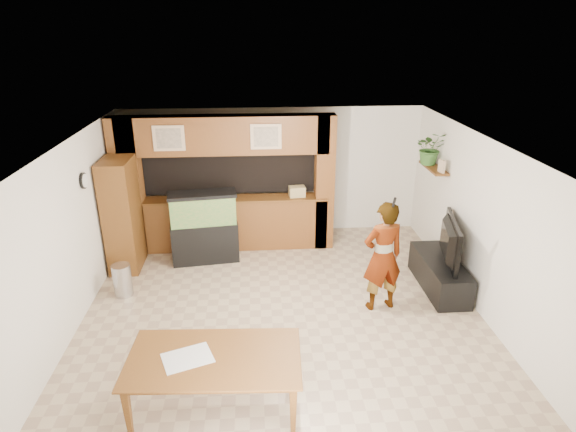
{
  "coord_description": "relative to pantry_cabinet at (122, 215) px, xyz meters",
  "views": [
    {
      "loc": [
        -0.37,
        -6.18,
        4.14
      ],
      "look_at": [
        0.12,
        0.6,
        1.39
      ],
      "focal_mm": 30.0,
      "sensor_mm": 36.0,
      "label": 1
    }
  ],
  "objects": [
    {
      "name": "microphone",
      "position": [
        4.26,
        -1.82,
        0.8
      ],
      "size": [
        0.04,
        0.11,
        0.17
      ],
      "primitive_type": "cylinder",
      "rotation": [
        0.44,
        0.0,
        0.0
      ],
      "color": "black",
      "rests_on": "person"
    },
    {
      "name": "wall_back",
      "position": [
        2.7,
        1.44,
        0.3
      ],
      "size": [
        6.0,
        0.0,
        6.0
      ],
      "primitive_type": "plane",
      "rotation": [
        1.57,
        0.0,
        0.0
      ],
      "color": "silver",
      "rests_on": "floor"
    },
    {
      "name": "wall_right",
      "position": [
        5.7,
        -1.81,
        0.3
      ],
      "size": [
        0.0,
        6.5,
        6.5
      ],
      "primitive_type": "plane",
      "rotation": [
        1.57,
        0.0,
        -1.57
      ],
      "color": "silver",
      "rests_on": "floor"
    },
    {
      "name": "potted_plant",
      "position": [
        5.52,
        0.31,
        1.02
      ],
      "size": [
        0.59,
        0.53,
        0.61
      ],
      "primitive_type": "imported",
      "rotation": [
        0.0,
        0.0,
        -0.1
      ],
      "color": "#305F26",
      "rests_on": "wall_shelf"
    },
    {
      "name": "counter_box",
      "position": [
        3.13,
        0.64,
        0.14
      ],
      "size": [
        0.32,
        0.23,
        0.2
      ],
      "primitive_type": "cube",
      "rotation": [
        0.0,
        0.0,
        0.11
      ],
      "color": "tan",
      "rests_on": "partition"
    },
    {
      "name": "pantry_cabinet",
      "position": [
        0.0,
        0.0,
        0.0
      ],
      "size": [
        0.5,
        0.82,
        2.0
      ],
      "primitive_type": "cube",
      "color": "brown",
      "rests_on": "floor"
    },
    {
      "name": "floor",
      "position": [
        2.7,
        -1.81,
        -1.0
      ],
      "size": [
        6.5,
        6.5,
        0.0
      ],
      "primitive_type": "plane",
      "color": "tan",
      "rests_on": "ground"
    },
    {
      "name": "wall_left",
      "position": [
        -0.3,
        -1.81,
        0.3
      ],
      "size": [
        0.0,
        6.5,
        6.5
      ],
      "primitive_type": "plane",
      "rotation": [
        1.57,
        0.0,
        1.57
      ],
      "color": "silver",
      "rests_on": "floor"
    },
    {
      "name": "wall_clock",
      "position": [
        -0.27,
        -0.81,
        0.9
      ],
      "size": [
        0.05,
        0.25,
        0.25
      ],
      "color": "black",
      "rests_on": "wall_left"
    },
    {
      "name": "wall_shelf",
      "position": [
        5.55,
        0.14,
        0.7
      ],
      "size": [
        0.25,
        0.9,
        0.04
      ],
      "primitive_type": "cube",
      "color": "brown",
      "rests_on": "wall_right"
    },
    {
      "name": "newspaper_a",
      "position": [
        1.53,
        -3.57,
        -0.32
      ],
      "size": [
        0.63,
        0.55,
        0.01
      ],
      "primitive_type": "cube",
      "rotation": [
        0.0,
        0.0,
        0.36
      ],
      "color": "silver",
      "rests_on": "dining_table"
    },
    {
      "name": "dining_table",
      "position": [
        1.82,
        -3.61,
        -0.66
      ],
      "size": [
        1.98,
        1.17,
        0.68
      ],
      "primitive_type": "imported",
      "rotation": [
        0.0,
        0.0,
        -0.05
      ],
      "color": "brown",
      "rests_on": "floor"
    },
    {
      "name": "trash_can",
      "position": [
        0.15,
        -1.01,
        -0.73
      ],
      "size": [
        0.3,
        0.3,
        0.54
      ],
      "primitive_type": "cylinder",
      "color": "#B2B2B7",
      "rests_on": "floor"
    },
    {
      "name": "television",
      "position": [
        5.35,
        -1.15,
        -0.14
      ],
      "size": [
        0.44,
        1.24,
        0.71
      ],
      "primitive_type": "imported",
      "rotation": [
        0.0,
        0.0,
        1.34
      ],
      "color": "black",
      "rests_on": "tv_stand"
    },
    {
      "name": "person",
      "position": [
        4.21,
        -1.66,
        -0.13
      ],
      "size": [
        0.71,
        0.55,
        1.75
      ],
      "primitive_type": "imported",
      "rotation": [
        0.0,
        0.0,
        3.36
      ],
      "color": "#916E4F",
      "rests_on": "floor"
    },
    {
      "name": "ceiling",
      "position": [
        2.7,
        -1.81,
        1.6
      ],
      "size": [
        6.5,
        6.5,
        0.0
      ],
      "primitive_type": "plane",
      "color": "white",
      "rests_on": "wall_back"
    },
    {
      "name": "tv_stand",
      "position": [
        5.35,
        -1.15,
        -0.75
      ],
      "size": [
        0.56,
        1.52,
        0.51
      ],
      "primitive_type": "cube",
      "color": "black",
      "rests_on": "floor"
    },
    {
      "name": "partition",
      "position": [
        1.75,
        0.83,
        0.31
      ],
      "size": [
        4.2,
        0.99,
        2.6
      ],
      "color": "brown",
      "rests_on": "floor"
    },
    {
      "name": "aquarium",
      "position": [
        1.39,
        0.14,
        -0.35
      ],
      "size": [
        1.2,
        0.45,
        1.33
      ],
      "rotation": [
        0.0,
        0.0,
        0.13
      ],
      "color": "black",
      "rests_on": "floor"
    },
    {
      "name": "photo_frame",
      "position": [
        5.55,
        -0.2,
        0.83
      ],
      "size": [
        0.07,
        0.17,
        0.22
      ],
      "primitive_type": "cube",
      "rotation": [
        0.0,
        0.0,
        0.24
      ],
      "color": "tan",
      "rests_on": "wall_shelf"
    }
  ]
}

